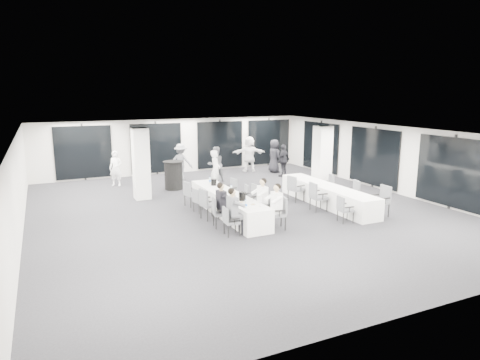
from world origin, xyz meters
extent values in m
cube|color=black|center=(0.00, 0.00, -0.01)|extent=(14.00, 16.00, 0.02)
cube|color=white|center=(0.00, 0.00, 2.81)|extent=(14.00, 16.00, 0.02)
cube|color=beige|center=(-7.01, 0.00, 1.40)|extent=(0.02, 16.00, 2.80)
cube|color=beige|center=(7.01, 0.00, 1.40)|extent=(0.02, 16.00, 2.80)
cube|color=beige|center=(0.00, 8.01, 1.40)|extent=(14.00, 0.02, 2.80)
cube|color=beige|center=(0.00, -8.01, 1.40)|extent=(14.00, 0.02, 2.80)
cube|color=black|center=(0.00, 7.94, 1.35)|extent=(13.60, 0.06, 2.50)
cube|color=black|center=(6.94, 1.00, 1.35)|extent=(0.06, 14.00, 2.50)
cube|color=silver|center=(-2.80, 3.20, 1.40)|extent=(0.60, 0.60, 2.80)
cube|color=silver|center=(4.20, 1.00, 1.40)|extent=(0.60, 0.60, 2.80)
cube|color=silver|center=(-0.62, -0.28, 0.38)|extent=(0.90, 5.00, 0.75)
cube|color=silver|center=(3.25, -0.71, 0.38)|extent=(0.90, 5.00, 0.75)
cylinder|color=black|center=(-1.19, 4.30, 0.61)|extent=(0.77, 0.77, 1.22)
cylinder|color=black|center=(-1.19, 4.30, 1.22)|extent=(0.88, 0.88, 0.02)
cube|color=#4B4D52|center=(-1.37, -2.35, 0.41)|extent=(0.44, 0.46, 0.07)
cube|color=#4B4D52|center=(-1.57, -2.33, 0.65)|extent=(0.08, 0.42, 0.42)
cylinder|color=black|center=(-1.54, -2.15, 0.19)|extent=(0.03, 0.03, 0.37)
cylinder|color=black|center=(-1.56, -2.52, 0.19)|extent=(0.03, 0.03, 0.37)
cylinder|color=black|center=(-1.18, -2.17, 0.19)|extent=(0.03, 0.03, 0.37)
cylinder|color=black|center=(-1.20, -2.54, 0.19)|extent=(0.03, 0.03, 0.37)
cube|color=black|center=(-1.35, -2.12, 0.56)|extent=(0.31, 0.05, 0.04)
cube|color=black|center=(-1.38, -2.57, 0.56)|extent=(0.31, 0.05, 0.04)
cube|color=#4B4D52|center=(-1.37, -1.49, 0.44)|extent=(0.53, 0.54, 0.08)
cube|color=#4B4D52|center=(-1.58, -1.45, 0.70)|extent=(0.14, 0.45, 0.45)
cylinder|color=black|center=(-1.52, -1.26, 0.20)|extent=(0.04, 0.04, 0.40)
cylinder|color=black|center=(-1.59, -1.65, 0.20)|extent=(0.04, 0.04, 0.40)
cylinder|color=black|center=(-1.14, -1.33, 0.20)|extent=(0.04, 0.04, 0.40)
cylinder|color=black|center=(-1.21, -1.72, 0.20)|extent=(0.04, 0.04, 0.40)
cube|color=black|center=(-1.32, -1.25, 0.61)|extent=(0.33, 0.10, 0.04)
cube|color=black|center=(-1.41, -1.73, 0.61)|extent=(0.33, 0.10, 0.04)
cube|color=#4B4D52|center=(-1.37, -0.52, 0.49)|extent=(0.59, 0.60, 0.09)
cube|color=#4B4D52|center=(-1.60, -0.57, 0.78)|extent=(0.15, 0.50, 0.50)
cylinder|color=black|center=(-1.62, -0.35, 0.22)|extent=(0.04, 0.04, 0.45)
cylinder|color=black|center=(-1.54, -0.78, 0.22)|extent=(0.04, 0.04, 0.45)
cylinder|color=black|center=(-1.19, -0.27, 0.22)|extent=(0.04, 0.04, 0.45)
cylinder|color=black|center=(-1.11, -0.70, 0.22)|extent=(0.04, 0.04, 0.45)
cube|color=black|center=(-1.42, -0.26, 0.67)|extent=(0.37, 0.11, 0.04)
cube|color=black|center=(-1.32, -0.79, 0.67)|extent=(0.37, 0.11, 0.04)
cube|color=#4B4D52|center=(-1.37, 0.37, 0.41)|extent=(0.50, 0.51, 0.07)
cube|color=#4B4D52|center=(-1.56, 0.32, 0.65)|extent=(0.14, 0.42, 0.41)
cylinder|color=black|center=(-1.58, 0.50, 0.18)|extent=(0.03, 0.03, 0.37)
cylinder|color=black|center=(-1.50, 0.15, 0.18)|extent=(0.03, 0.03, 0.37)
cylinder|color=black|center=(-1.23, 0.58, 0.18)|extent=(0.03, 0.03, 0.37)
cylinder|color=black|center=(-1.15, 0.23, 0.18)|extent=(0.03, 0.03, 0.37)
cube|color=black|center=(-1.42, 0.59, 0.56)|extent=(0.31, 0.10, 0.04)
cube|color=black|center=(-1.32, 0.15, 0.56)|extent=(0.31, 0.10, 0.04)
cube|color=#4B4D52|center=(-1.37, 1.30, 0.44)|extent=(0.56, 0.57, 0.08)
cube|color=#4B4D52|center=(-1.58, 1.24, 0.71)|extent=(0.17, 0.46, 0.45)
cylinder|color=black|center=(-1.61, 1.44, 0.20)|extent=(0.04, 0.04, 0.41)
cylinder|color=black|center=(-1.51, 1.06, 0.20)|extent=(0.04, 0.04, 0.41)
cylinder|color=black|center=(-1.22, 1.54, 0.20)|extent=(0.04, 0.04, 0.41)
cylinder|color=black|center=(-1.13, 1.15, 0.20)|extent=(0.04, 0.04, 0.41)
cube|color=black|center=(-1.43, 1.54, 0.61)|extent=(0.34, 0.12, 0.04)
cube|color=black|center=(-1.31, 1.06, 0.61)|extent=(0.34, 0.12, 0.04)
cube|color=#4B4D52|center=(0.13, -2.39, 0.47)|extent=(0.59, 0.60, 0.08)
cube|color=#4B4D52|center=(0.36, -2.44, 0.76)|extent=(0.17, 0.49, 0.49)
cylinder|color=black|center=(0.29, -2.64, 0.22)|extent=(0.04, 0.04, 0.43)
cylinder|color=black|center=(0.39, -2.23, 0.22)|extent=(0.04, 0.04, 0.43)
cylinder|color=black|center=(-0.12, -2.55, 0.22)|extent=(0.04, 0.04, 0.43)
cylinder|color=black|center=(-0.03, -2.14, 0.22)|extent=(0.04, 0.04, 0.43)
cube|color=black|center=(0.07, -2.65, 0.65)|extent=(0.36, 0.12, 0.04)
cube|color=black|center=(0.19, -2.13, 0.65)|extent=(0.36, 0.12, 0.04)
cube|color=#4B4D52|center=(0.13, -1.47, 0.42)|extent=(0.46, 0.47, 0.08)
cube|color=#4B4D52|center=(0.34, -1.48, 0.68)|extent=(0.08, 0.43, 0.43)
cylinder|color=black|center=(0.31, -1.67, 0.19)|extent=(0.03, 0.03, 0.39)
cylinder|color=black|center=(0.33, -1.29, 0.19)|extent=(0.03, 0.03, 0.39)
cylinder|color=black|center=(-0.06, -1.65, 0.19)|extent=(0.03, 0.03, 0.39)
cylinder|color=black|center=(-0.04, -1.27, 0.19)|extent=(0.03, 0.03, 0.39)
cube|color=black|center=(0.12, -1.71, 0.58)|extent=(0.32, 0.05, 0.04)
cube|color=black|center=(0.15, -1.24, 0.58)|extent=(0.32, 0.05, 0.04)
cube|color=#4B4D52|center=(0.13, -0.50, 0.48)|extent=(0.53, 0.55, 0.08)
cube|color=#4B4D52|center=(0.37, -0.47, 0.76)|extent=(0.11, 0.49, 0.49)
cylinder|color=black|center=(0.36, -0.69, 0.22)|extent=(0.04, 0.04, 0.43)
cylinder|color=black|center=(0.32, -0.27, 0.22)|extent=(0.04, 0.04, 0.43)
cylinder|color=black|center=(-0.06, -0.73, 0.22)|extent=(0.04, 0.04, 0.43)
cylinder|color=black|center=(-0.10, -0.30, 0.22)|extent=(0.04, 0.04, 0.43)
cube|color=black|center=(0.16, -0.76, 0.66)|extent=(0.36, 0.08, 0.04)
cube|color=black|center=(0.11, -0.23, 0.66)|extent=(0.36, 0.08, 0.04)
cube|color=#4B4D52|center=(0.13, 0.20, 0.41)|extent=(0.49, 0.51, 0.07)
cube|color=#4B4D52|center=(0.33, 0.16, 0.66)|extent=(0.13, 0.42, 0.42)
cylinder|color=black|center=(0.28, -0.02, 0.19)|extent=(0.03, 0.03, 0.38)
cylinder|color=black|center=(0.35, 0.35, 0.19)|extent=(0.03, 0.03, 0.38)
cylinder|color=black|center=(-0.08, 0.05, 0.19)|extent=(0.03, 0.03, 0.38)
cylinder|color=black|center=(-0.02, 0.41, 0.19)|extent=(0.03, 0.03, 0.38)
cube|color=black|center=(0.09, -0.03, 0.57)|extent=(0.31, 0.09, 0.04)
cube|color=black|center=(0.17, 0.42, 0.57)|extent=(0.31, 0.09, 0.04)
cube|color=#4B4D52|center=(0.13, 1.26, 0.42)|extent=(0.51, 0.52, 0.08)
cube|color=#4B4D52|center=(0.34, 1.30, 0.68)|extent=(0.13, 0.44, 0.43)
cylinder|color=black|center=(0.35, 1.11, 0.19)|extent=(0.03, 0.03, 0.39)
cylinder|color=black|center=(0.28, 1.48, 0.19)|extent=(0.03, 0.03, 0.39)
cylinder|color=black|center=(-0.02, 1.04, 0.19)|extent=(0.03, 0.03, 0.39)
cylinder|color=black|center=(-0.09, 1.41, 0.19)|extent=(0.03, 0.03, 0.39)
cube|color=black|center=(0.18, 1.03, 0.58)|extent=(0.32, 0.09, 0.04)
cube|color=black|center=(0.09, 1.49, 0.58)|extent=(0.32, 0.09, 0.04)
cube|color=#4B4D52|center=(2.50, -2.73, 0.41)|extent=(0.47, 0.49, 0.07)
cube|color=#4B4D52|center=(2.30, -2.71, 0.66)|extent=(0.11, 0.42, 0.42)
cylinder|color=black|center=(2.34, -2.53, 0.19)|extent=(0.03, 0.03, 0.37)
cylinder|color=black|center=(2.30, -2.89, 0.19)|extent=(0.03, 0.03, 0.37)
cylinder|color=black|center=(2.70, -2.57, 0.19)|extent=(0.03, 0.03, 0.37)
cylinder|color=black|center=(2.66, -2.94, 0.19)|extent=(0.03, 0.03, 0.37)
cube|color=black|center=(2.53, -2.51, 0.57)|extent=(0.31, 0.08, 0.04)
cube|color=black|center=(2.47, -2.96, 0.57)|extent=(0.31, 0.08, 0.04)
cube|color=#4B4D52|center=(2.50, -1.24, 0.49)|extent=(0.54, 0.56, 0.09)
cube|color=#4B4D52|center=(2.26, -1.22, 0.78)|extent=(0.11, 0.50, 0.50)
cylinder|color=black|center=(2.30, -1.00, 0.22)|extent=(0.04, 0.04, 0.45)
cylinder|color=black|center=(2.26, -1.43, 0.22)|extent=(0.04, 0.04, 0.45)
cylinder|color=black|center=(2.74, -1.04, 0.22)|extent=(0.04, 0.04, 0.45)
cylinder|color=black|center=(2.70, -1.47, 0.22)|extent=(0.04, 0.04, 0.45)
cube|color=black|center=(2.52, -0.97, 0.67)|extent=(0.37, 0.08, 0.04)
cube|color=black|center=(2.48, -1.51, 0.67)|extent=(0.37, 0.08, 0.04)
cube|color=#4B4D52|center=(2.50, 0.25, 0.48)|extent=(0.57, 0.59, 0.09)
cube|color=#4B4D52|center=(2.27, 0.21, 0.77)|extent=(0.15, 0.49, 0.49)
cylinder|color=black|center=(2.25, 0.43, 0.22)|extent=(0.04, 0.04, 0.44)
cylinder|color=black|center=(2.33, 0.01, 0.22)|extent=(0.04, 0.04, 0.44)
cylinder|color=black|center=(2.67, 0.50, 0.22)|extent=(0.04, 0.04, 0.44)
cylinder|color=black|center=(2.75, 0.08, 0.22)|extent=(0.04, 0.04, 0.44)
cube|color=black|center=(2.45, 0.52, 0.66)|extent=(0.36, 0.11, 0.04)
cube|color=black|center=(2.55, -0.01, 0.66)|extent=(0.36, 0.11, 0.04)
cube|color=#4B4D52|center=(4.00, -2.64, 0.49)|extent=(0.52, 0.54, 0.09)
cube|color=#4B4D52|center=(4.24, -2.65, 0.79)|extent=(0.08, 0.51, 0.50)
cylinder|color=black|center=(4.21, -2.87, 0.22)|extent=(0.04, 0.04, 0.45)
cylinder|color=black|center=(4.22, -2.43, 0.22)|extent=(0.04, 0.04, 0.45)
cylinder|color=black|center=(3.77, -2.86, 0.22)|extent=(0.04, 0.04, 0.45)
cylinder|color=black|center=(3.79, -2.42, 0.22)|extent=(0.04, 0.04, 0.45)
cube|color=black|center=(3.99, -2.92, 0.68)|extent=(0.37, 0.05, 0.04)
cube|color=black|center=(4.01, -2.37, 0.68)|extent=(0.37, 0.05, 0.04)
cube|color=#4B4D52|center=(4.00, -1.15, 0.45)|extent=(0.55, 0.56, 0.08)
cube|color=#4B4D52|center=(4.21, -1.19, 0.72)|extent=(0.15, 0.46, 0.46)
cylinder|color=black|center=(4.15, -1.39, 0.20)|extent=(0.04, 0.04, 0.41)
cylinder|color=black|center=(4.23, -1.00, 0.20)|extent=(0.04, 0.04, 0.41)
cylinder|color=black|center=(3.76, -1.30, 0.20)|extent=(0.04, 0.04, 0.41)
cylinder|color=black|center=(3.85, -0.91, 0.20)|extent=(0.04, 0.04, 0.41)
cube|color=black|center=(3.95, -1.39, 0.62)|extent=(0.34, 0.11, 0.04)
cube|color=black|center=(4.05, -0.91, 0.62)|extent=(0.34, 0.11, 0.04)
cube|color=#4B4D52|center=(4.00, 0.36, 0.43)|extent=(0.52, 0.54, 0.08)
cube|color=#4B4D52|center=(4.20, 0.32, 0.68)|extent=(0.15, 0.44, 0.44)
cylinder|color=black|center=(4.15, 0.14, 0.19)|extent=(0.03, 0.03, 0.39)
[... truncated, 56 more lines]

